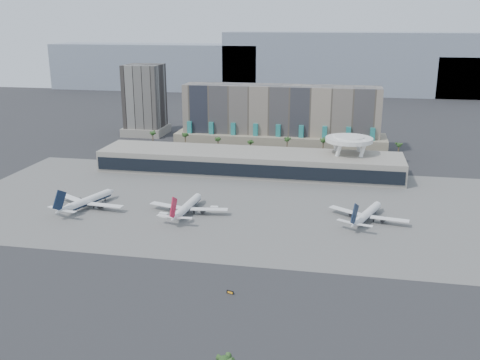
% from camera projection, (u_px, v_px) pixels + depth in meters
% --- Properties ---
extents(ground, '(900.00, 900.00, 0.00)m').
position_uv_depth(ground, '(198.00, 250.00, 200.92)').
color(ground, '#232326').
rests_on(ground, ground).
extents(apron_pad, '(260.00, 130.00, 0.06)m').
position_uv_depth(apron_pad, '(229.00, 203.00, 252.64)').
color(apron_pad, '#5B5B59').
rests_on(apron_pad, ground).
extents(mountain_ridge, '(680.00, 60.00, 70.00)m').
position_uv_depth(mountain_ridge, '(325.00, 67.00, 629.40)').
color(mountain_ridge, gray).
rests_on(mountain_ridge, ground).
extents(hotel, '(140.00, 30.00, 42.00)m').
position_uv_depth(hotel, '(280.00, 123.00, 358.35)').
color(hotel, gray).
rests_on(hotel, ground).
extents(office_tower, '(30.00, 30.00, 52.00)m').
position_uv_depth(office_tower, '(145.00, 104.00, 399.68)').
color(office_tower, black).
rests_on(office_tower, ground).
extents(terminal, '(170.00, 32.50, 14.50)m').
position_uv_depth(terminal, '(249.00, 161.00, 302.37)').
color(terminal, gray).
rests_on(terminal, ground).
extents(saucer_structure, '(26.00, 26.00, 21.89)m').
position_uv_depth(saucer_structure, '(349.00, 142.00, 294.77)').
color(saucer_structure, white).
rests_on(saucer_structure, ground).
extents(palm_row, '(157.80, 2.80, 13.10)m').
position_uv_depth(palm_row, '(270.00, 142.00, 333.03)').
color(palm_row, brown).
rests_on(palm_row, ground).
extents(airliner_left, '(36.16, 37.43, 13.35)m').
position_uv_depth(airliner_left, '(87.00, 201.00, 245.67)').
color(airliner_left, white).
rests_on(airliner_left, ground).
extents(airliner_centre, '(36.89, 38.07, 13.14)m').
position_uv_depth(airliner_centre, '(187.00, 207.00, 238.32)').
color(airliner_centre, white).
rests_on(airliner_centre, ground).
extents(airliner_right, '(33.88, 34.96, 12.71)m').
position_uv_depth(airliner_right, '(367.00, 214.00, 229.53)').
color(airliner_right, white).
rests_on(airliner_right, ground).
extents(service_vehicle_a, '(4.28, 2.67, 1.94)m').
position_uv_depth(service_vehicle_a, '(164.00, 215.00, 234.83)').
color(service_vehicle_a, white).
rests_on(service_vehicle_a, ground).
extents(service_vehicle_b, '(3.60, 2.23, 1.79)m').
position_uv_depth(service_vehicle_b, '(214.00, 208.00, 243.43)').
color(service_vehicle_b, white).
rests_on(service_vehicle_b, ground).
extents(taxiway_sign, '(2.37, 1.00, 1.08)m').
position_uv_depth(taxiway_sign, '(230.00, 292.00, 168.94)').
color(taxiway_sign, black).
rests_on(taxiway_sign, ground).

